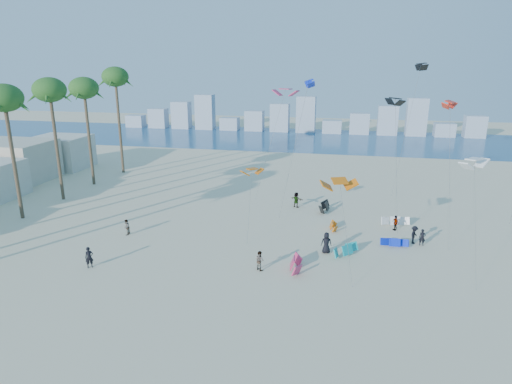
# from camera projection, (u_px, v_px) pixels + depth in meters

# --- Properties ---
(ground) EXTENTS (220.00, 220.00, 0.00)m
(ground) POSITION_uv_depth(u_px,v_px,m) (161.00, 324.00, 28.81)
(ground) COLOR beige
(ground) RESTS_ON ground
(ocean) EXTENTS (220.00, 220.00, 0.00)m
(ocean) POSITION_uv_depth(u_px,v_px,m) (294.00, 139.00, 96.39)
(ocean) COLOR navy
(ocean) RESTS_ON ground
(kitesurfer_near) EXTENTS (0.78, 0.74, 1.79)m
(kitesurfer_near) POSITION_uv_depth(u_px,v_px,m) (89.00, 257.00, 36.51)
(kitesurfer_near) COLOR black
(kitesurfer_near) RESTS_ON ground
(kitesurfer_mid) EXTENTS (1.01, 0.98, 1.63)m
(kitesurfer_mid) POSITION_uv_depth(u_px,v_px,m) (260.00, 260.00, 36.14)
(kitesurfer_mid) COLOR gray
(kitesurfer_mid) RESTS_ON ground
(kitesurfers_far) EXTENTS (28.60, 13.25, 1.92)m
(kitesurfers_far) POSITION_uv_depth(u_px,v_px,m) (321.00, 223.00, 44.38)
(kitesurfers_far) COLOR black
(kitesurfers_far) RESTS_ON ground
(grounded_kites) EXTENTS (11.53, 18.74, 0.99)m
(grounded_kites) POSITION_uv_depth(u_px,v_px,m) (347.00, 233.00, 42.71)
(grounded_kites) COLOR #CC2D61
(grounded_kites) RESTS_ON ground
(flying_kites) EXTENTS (31.75, 31.86, 16.66)m
(flying_kites) POSITION_uv_depth(u_px,v_px,m) (390.00, 115.00, 45.32)
(flying_kites) COLOR #D5610B
(flying_kites) RESTS_ON ground
(palm_row) EXTENTS (5.67, 44.80, 15.61)m
(palm_row) POSITION_uv_depth(u_px,v_px,m) (5.00, 101.00, 44.86)
(palm_row) COLOR brown
(palm_row) RESTS_ON ground
(distant_skyline) EXTENTS (85.00, 3.00, 8.40)m
(distant_skyline) POSITION_uv_depth(u_px,v_px,m) (295.00, 119.00, 105.13)
(distant_skyline) COLOR #9EADBF
(distant_skyline) RESTS_ON ground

